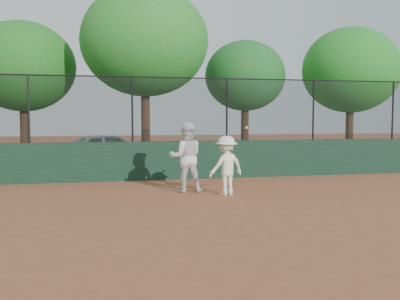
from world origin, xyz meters
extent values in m
plane|color=#9A5331|center=(0.00, 0.00, 0.00)|extent=(80.00, 80.00, 0.00)
cube|color=#193726|center=(0.00, 6.00, 0.60)|extent=(26.00, 0.20, 1.20)
cube|color=#2E5219|center=(0.00, 12.00, 0.00)|extent=(36.00, 12.00, 0.01)
imported|color=#B7BDC1|center=(-1.16, 10.11, 0.67)|extent=(4.23, 2.59, 1.35)
imported|color=white|center=(0.72, 3.61, 0.91)|extent=(0.92, 0.74, 1.83)
imported|color=white|center=(1.63, 2.92, 0.75)|extent=(1.10, 0.86, 1.49)
sphere|color=#C9F837|center=(2.02, 2.51, 1.70)|extent=(0.06, 0.06, 0.06)
cube|color=black|center=(0.00, 6.00, 2.20)|extent=(26.00, 0.02, 2.00)
cylinder|color=black|center=(0.00, 6.00, 3.18)|extent=(26.00, 0.04, 0.04)
cylinder|color=black|center=(-3.50, 6.00, 2.20)|extent=(0.06, 0.06, 2.00)
cylinder|color=black|center=(-0.50, 6.00, 2.20)|extent=(0.06, 0.06, 2.00)
cylinder|color=black|center=(2.50, 6.00, 2.20)|extent=(0.06, 0.06, 2.00)
cylinder|color=black|center=(5.50, 6.00, 2.20)|extent=(0.06, 0.06, 2.00)
cylinder|color=black|center=(8.50, 6.00, 2.20)|extent=(0.06, 0.06, 2.00)
cylinder|color=#462B18|center=(-4.68, 12.40, 1.19)|extent=(0.36, 0.36, 2.39)
ellipsoid|color=#20621C|center=(-4.68, 12.40, 4.09)|extent=(4.41, 4.01, 3.81)
cylinder|color=#4B2E1B|center=(0.30, 10.31, 1.50)|extent=(0.36, 0.36, 3.01)
ellipsoid|color=#267124|center=(0.30, 10.31, 4.98)|extent=(5.10, 4.64, 4.41)
cylinder|color=#3F2615|center=(5.18, 12.39, 1.21)|extent=(0.36, 0.36, 2.42)
ellipsoid|color=#1D5A20|center=(5.18, 12.39, 3.89)|extent=(3.81, 3.46, 3.29)
cylinder|color=#4A301A|center=(9.80, 10.95, 1.18)|extent=(0.36, 0.36, 2.36)
ellipsoid|color=#227320|center=(9.80, 10.95, 4.11)|extent=(4.52, 4.11, 3.91)
camera|label=1|loc=(-1.36, -7.79, 1.96)|focal=40.00mm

